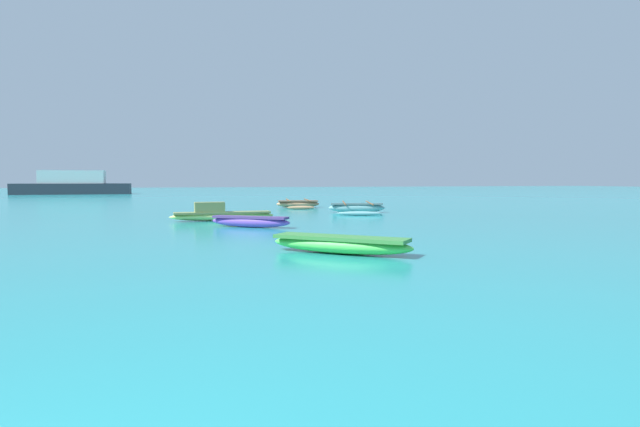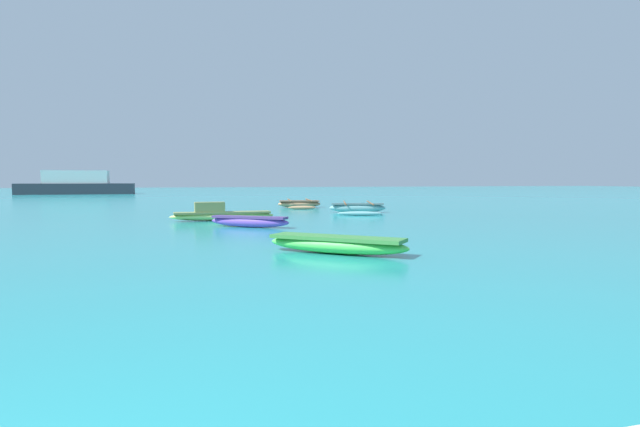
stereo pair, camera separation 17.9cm
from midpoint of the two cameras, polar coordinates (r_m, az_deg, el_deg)
moored_boat_0 at (r=20.48m, az=-11.56°, el=-0.07°), size 4.17×0.76×0.76m
moored_boat_1 at (r=25.15m, az=4.01°, el=0.65°), size 3.33×4.86×0.53m
moored_boat_2 at (r=17.40m, az=-8.28°, el=-0.86°), size 2.68×2.16×0.39m
moored_boat_3 at (r=11.07m, az=1.88°, el=-3.48°), size 2.94×2.76×0.39m
moored_boat_4 at (r=29.79m, az=-2.71°, el=1.12°), size 2.63×4.06×0.49m
distant_ferry at (r=65.21m, az=-26.49°, el=2.97°), size 12.69×2.79×2.79m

